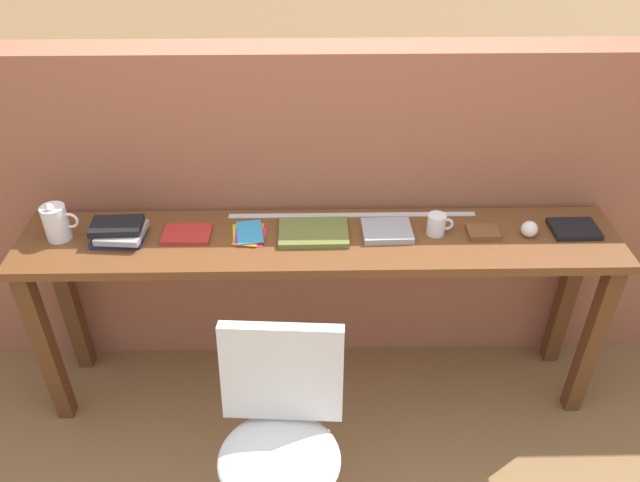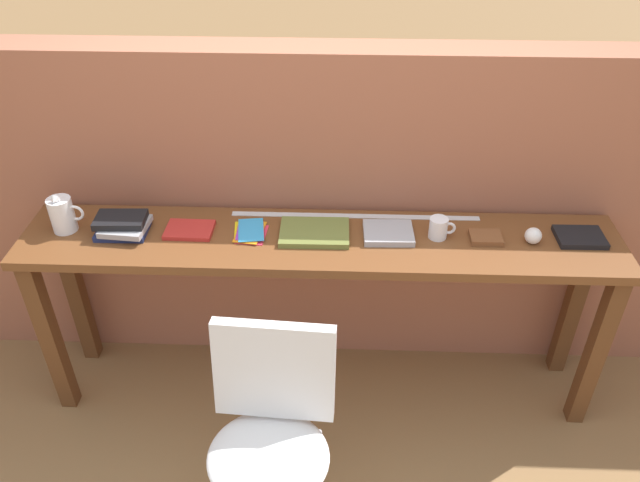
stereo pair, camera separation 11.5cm
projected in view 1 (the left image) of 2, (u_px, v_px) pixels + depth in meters
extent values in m
plane|color=olive|center=(321.00, 433.00, 2.84)|extent=(40.00, 40.00, 0.00)
cube|color=#9E5B42|center=(319.00, 213.00, 2.91)|extent=(6.00, 0.20, 1.57)
cube|color=brown|center=(320.00, 242.00, 2.59)|extent=(2.50, 0.44, 0.04)
cube|color=#5B341A|center=(46.00, 349.00, 2.70)|extent=(0.07, 0.07, 0.84)
cube|color=#5B341A|center=(591.00, 342.00, 2.73)|extent=(0.07, 0.07, 0.84)
cube|color=#5B341A|center=(69.00, 300.00, 2.96)|extent=(0.07, 0.07, 0.84)
cube|color=#5B341A|center=(566.00, 295.00, 2.99)|extent=(0.07, 0.07, 0.84)
ellipsoid|color=white|center=(279.00, 459.00, 2.21)|extent=(0.47, 0.45, 0.08)
cube|color=white|center=(282.00, 372.00, 2.23)|extent=(0.45, 0.13, 0.40)
cylinder|color=#B2B2B7|center=(244.00, 461.00, 2.49)|extent=(0.02, 0.02, 0.41)
cylinder|color=#B2B2B7|center=(327.00, 464.00, 2.48)|extent=(0.02, 0.02, 0.41)
cylinder|color=white|center=(56.00, 223.00, 2.54)|extent=(0.10, 0.10, 0.15)
cone|color=white|center=(48.00, 209.00, 2.46)|extent=(0.04, 0.03, 0.04)
torus|color=white|center=(70.00, 221.00, 2.53)|extent=(0.07, 0.01, 0.07)
cube|color=navy|center=(119.00, 237.00, 2.57)|extent=(0.21, 0.16, 0.02)
cube|color=#9E9EA3|center=(122.00, 232.00, 2.55)|extent=(0.19, 0.18, 0.02)
cube|color=black|center=(117.00, 226.00, 2.54)|extent=(0.21, 0.14, 0.03)
cube|color=red|center=(187.00, 234.00, 2.59)|extent=(0.20, 0.14, 0.02)
cube|color=#E5334C|center=(251.00, 237.00, 2.59)|extent=(0.13, 0.16, 0.00)
cube|color=yellow|center=(247.00, 233.00, 2.60)|extent=(0.13, 0.15, 0.00)
cube|color=orange|center=(249.00, 234.00, 2.59)|extent=(0.13, 0.18, 0.00)
cube|color=purple|center=(248.00, 232.00, 2.60)|extent=(0.11, 0.15, 0.00)
cube|color=#3399D8|center=(250.00, 232.00, 2.59)|extent=(0.13, 0.18, 0.00)
cube|color=olive|center=(313.00, 233.00, 2.59)|extent=(0.29, 0.21, 0.02)
cube|color=#9E9EA3|center=(387.00, 231.00, 2.60)|extent=(0.21, 0.17, 0.03)
cylinder|color=white|center=(436.00, 224.00, 2.58)|extent=(0.08, 0.08, 0.09)
torus|color=white|center=(447.00, 224.00, 2.58)|extent=(0.06, 0.01, 0.06)
cube|color=brown|center=(483.00, 232.00, 2.59)|extent=(0.13, 0.10, 0.02)
sphere|color=silver|center=(529.00, 229.00, 2.57)|extent=(0.07, 0.07, 0.07)
cube|color=black|center=(574.00, 229.00, 2.61)|extent=(0.19, 0.15, 0.02)
cube|color=silver|center=(352.00, 215.00, 2.72)|extent=(1.08, 0.03, 0.00)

